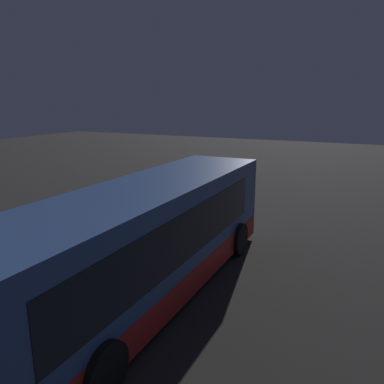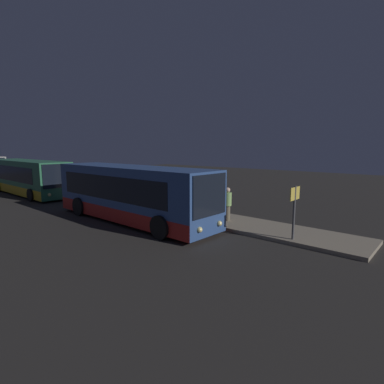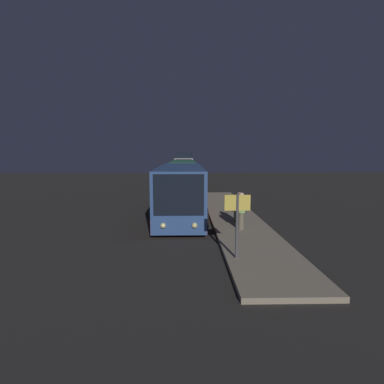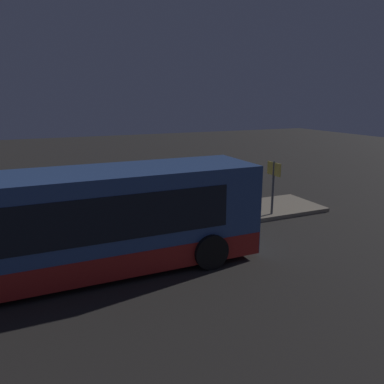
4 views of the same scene
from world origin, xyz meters
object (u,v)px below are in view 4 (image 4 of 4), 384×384
at_px(passenger_waiting, 178,197).
at_px(sign_post, 273,179).
at_px(passenger_boarding, 149,202).
at_px(suitcase, 135,218).
at_px(bus_lead, 73,225).

height_order(passenger_waiting, sign_post, sign_post).
relative_size(passenger_boarding, passenger_waiting, 0.93).
bearing_deg(passenger_boarding, suitcase, -31.39).
bearing_deg(sign_post, passenger_waiting, 167.43).
distance_m(bus_lead, suitcase, 4.06).
distance_m(bus_lead, passenger_waiting, 5.21).
height_order(suitcase, sign_post, sign_post).
relative_size(passenger_boarding, suitcase, 1.95).
bearing_deg(passenger_boarding, bus_lead, 10.45).
distance_m(bus_lead, passenger_boarding, 4.37).
bearing_deg(passenger_waiting, bus_lead, 151.38).
bearing_deg(sign_post, suitcase, 170.56).
height_order(bus_lead, passenger_waiting, bus_lead).
xyz_separation_m(bus_lead, suitcase, (2.58, 2.97, -1.01)).
bearing_deg(passenger_waiting, sign_post, -75.10).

